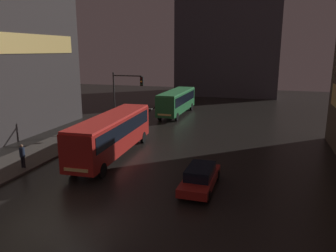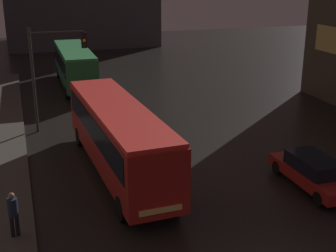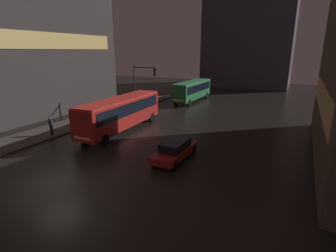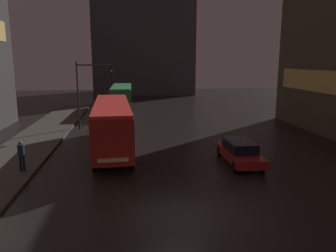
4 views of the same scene
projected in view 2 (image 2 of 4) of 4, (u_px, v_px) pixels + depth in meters
bus_near at (118, 132)px, 21.38m from camera, size 2.89×11.52×3.28m
bus_far at (74, 63)px, 37.65m from camera, size 2.48×10.32×3.11m
car_taxi at (313, 172)px, 20.40m from camera, size 1.83×4.72×1.40m
pedestrian_mid at (13, 211)px, 16.24m from camera, size 0.48×0.48×1.69m
traffic_light_main at (52, 62)px, 26.62m from camera, size 3.23×0.35×6.04m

